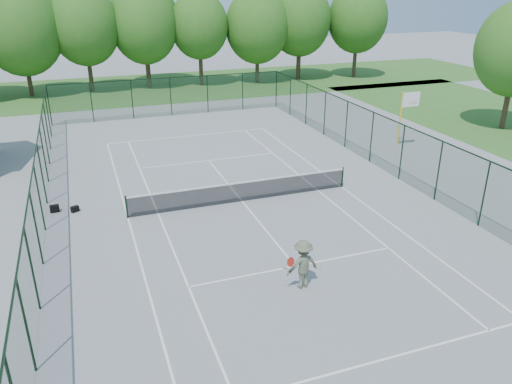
% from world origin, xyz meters
% --- Properties ---
extents(ground, '(140.00, 140.00, 0.00)m').
position_xyz_m(ground, '(0.00, 0.00, 0.00)').
color(ground, gray).
rests_on(ground, ground).
extents(grass_far, '(80.00, 16.00, 0.01)m').
position_xyz_m(grass_far, '(0.00, 30.00, 0.01)').
color(grass_far, '#3E722A').
rests_on(grass_far, ground).
extents(court_lines, '(11.05, 23.85, 0.01)m').
position_xyz_m(court_lines, '(0.00, 0.00, 0.00)').
color(court_lines, white).
rests_on(court_lines, ground).
extents(tennis_net, '(11.08, 0.08, 1.10)m').
position_xyz_m(tennis_net, '(0.00, 0.00, 0.58)').
color(tennis_net, black).
rests_on(tennis_net, ground).
extents(fence_enclosure, '(18.05, 36.05, 3.02)m').
position_xyz_m(fence_enclosure, '(0.00, 0.00, 1.56)').
color(fence_enclosure, '#1C3D27').
rests_on(fence_enclosure, ground).
extents(tree_line_far, '(39.40, 6.40, 9.70)m').
position_xyz_m(tree_line_far, '(0.00, 30.00, 5.99)').
color(tree_line_far, '#433221').
rests_on(tree_line_far, ground).
extents(basketball_goal, '(1.20, 1.43, 3.65)m').
position_xyz_m(basketball_goal, '(12.51, 4.77, 2.57)').
color(basketball_goal, yellow).
rests_on(basketball_goal, ground).
extents(sports_bag_a, '(0.43, 0.28, 0.33)m').
position_xyz_m(sports_bag_a, '(-8.62, 1.82, 0.17)').
color(sports_bag_a, black).
rests_on(sports_bag_a, ground).
extents(sports_bag_b, '(0.41, 0.34, 0.27)m').
position_xyz_m(sports_bag_b, '(-7.74, 1.52, 0.14)').
color(sports_bag_b, black).
rests_on(sports_bag_b, ground).
extents(tennis_player, '(1.69, 0.82, 1.81)m').
position_xyz_m(tennis_player, '(-0.33, -7.72, 0.91)').
color(tennis_player, '#5C6248').
rests_on(tennis_player, ground).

